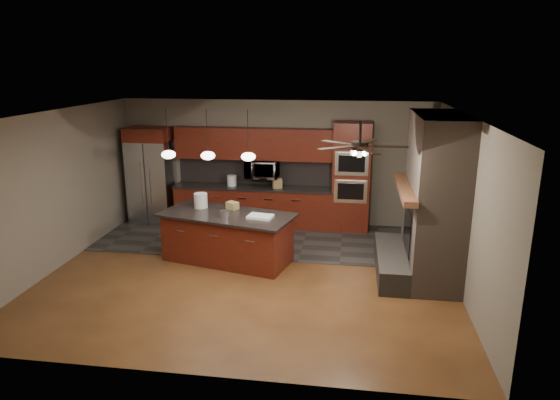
% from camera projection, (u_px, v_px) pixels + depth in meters
% --- Properties ---
extents(ground, '(7.00, 7.00, 0.00)m').
position_uv_depth(ground, '(250.00, 273.00, 8.81)').
color(ground, brown).
rests_on(ground, ground).
extents(ceiling, '(7.00, 6.00, 0.02)m').
position_uv_depth(ceiling, '(248.00, 114.00, 8.06)').
color(ceiling, white).
rests_on(ceiling, back_wall).
extents(back_wall, '(7.00, 0.02, 2.80)m').
position_uv_depth(back_wall, '(276.00, 163.00, 11.30)').
color(back_wall, '#6A6155').
rests_on(back_wall, ground).
extents(right_wall, '(0.02, 6.00, 2.80)m').
position_uv_depth(right_wall, '(464.00, 205.00, 7.95)').
color(right_wall, '#6A6155').
rests_on(right_wall, ground).
extents(left_wall, '(0.02, 6.00, 2.80)m').
position_uv_depth(left_wall, '(58.00, 190.00, 8.92)').
color(left_wall, '#6A6155').
rests_on(left_wall, ground).
extents(slate_tile_patch, '(7.00, 2.40, 0.01)m').
position_uv_depth(slate_tile_patch, '(267.00, 239.00, 10.53)').
color(slate_tile_patch, '#32302D').
rests_on(slate_tile_patch, ground).
extents(fireplace_column, '(1.30, 2.10, 2.80)m').
position_uv_depth(fireplace_column, '(430.00, 204.00, 8.42)').
color(fireplace_column, brown).
rests_on(fireplace_column, ground).
extents(back_cabinetry, '(3.59, 0.64, 2.20)m').
position_uv_depth(back_cabinetry, '(254.00, 186.00, 11.25)').
color(back_cabinetry, '#5D1E11').
rests_on(back_cabinetry, ground).
extents(oven_tower, '(0.80, 0.63, 2.38)m').
position_uv_depth(oven_tower, '(351.00, 177.00, 10.82)').
color(oven_tower, '#5D1E11').
rests_on(oven_tower, ground).
extents(microwave, '(0.73, 0.41, 0.50)m').
position_uv_depth(microwave, '(262.00, 169.00, 11.12)').
color(microwave, silver).
rests_on(microwave, back_cabinetry).
extents(refrigerator, '(0.95, 0.75, 2.20)m').
position_uv_depth(refrigerator, '(151.00, 175.00, 11.41)').
color(refrigerator, silver).
rests_on(refrigerator, ground).
extents(kitchen_island, '(2.63, 1.66, 0.92)m').
position_uv_depth(kitchen_island, '(228.00, 237.00, 9.27)').
color(kitchen_island, '#5D1E11').
rests_on(kitchen_island, ground).
extents(white_bucket, '(0.27, 0.27, 0.28)m').
position_uv_depth(white_bucket, '(201.00, 201.00, 9.50)').
color(white_bucket, silver).
rests_on(white_bucket, kitchen_island).
extents(paint_can, '(0.23, 0.23, 0.12)m').
position_uv_depth(paint_can, '(225.00, 214.00, 8.94)').
color(paint_can, '#B4B4B9').
rests_on(paint_can, kitchen_island).
extents(paint_tray, '(0.48, 0.38, 0.04)m').
position_uv_depth(paint_tray, '(260.00, 217.00, 8.90)').
color(paint_tray, white).
rests_on(paint_tray, kitchen_island).
extents(cardboard_box, '(0.26, 0.24, 0.14)m').
position_uv_depth(cardboard_box, '(232.00, 205.00, 9.43)').
color(cardboard_box, '#A18A53').
rests_on(cardboard_box, kitchen_island).
extents(counter_bucket, '(0.27, 0.27, 0.24)m').
position_uv_depth(counter_bucket, '(232.00, 181.00, 11.25)').
color(counter_bucket, silver).
rests_on(counter_bucket, back_cabinetry).
extents(counter_box, '(0.24, 0.22, 0.22)m').
position_uv_depth(counter_box, '(277.00, 183.00, 11.06)').
color(counter_box, '#9E7C51').
rests_on(counter_box, back_cabinetry).
extents(pendant_left, '(0.26, 0.26, 0.92)m').
position_uv_depth(pendant_left, '(169.00, 154.00, 9.18)').
color(pendant_left, black).
rests_on(pendant_left, ceiling).
extents(pendant_center, '(0.26, 0.26, 0.92)m').
position_uv_depth(pendant_center, '(208.00, 155.00, 9.08)').
color(pendant_center, black).
rests_on(pendant_center, ceiling).
extents(pendant_right, '(0.26, 0.26, 0.92)m').
position_uv_depth(pendant_right, '(248.00, 156.00, 8.97)').
color(pendant_right, black).
rests_on(pendant_right, ceiling).
extents(ceiling_fan, '(1.27, 1.33, 0.41)m').
position_uv_depth(ceiling_fan, '(360.00, 145.00, 7.14)').
color(ceiling_fan, black).
rests_on(ceiling_fan, ceiling).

